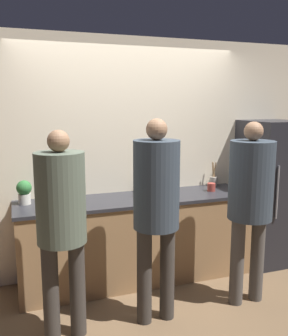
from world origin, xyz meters
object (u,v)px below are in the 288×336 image
person_right (251,194)px  utensil_crock (213,180)px  refrigerator (270,192)px  fruit_bowl (150,188)px  person_left (61,215)px  person_center (156,201)px  potted_plant (24,191)px  bottle_red (236,184)px  cup_blue (139,193)px  cup_red (211,187)px

person_right → utensil_crock: bearing=78.9°
refrigerator → fruit_bowl: bearing=171.5°
person_left → person_right: person_right is taller
person_center → potted_plant: 1.38m
refrigerator → potted_plant: 2.81m
person_center → utensil_crock: size_ratio=6.10×
person_center → person_left: bearing=178.7°
bottle_red → cup_blue: size_ratio=1.94×
person_left → cup_blue: 1.23m
person_right → potted_plant: person_right is taller
potted_plant → bottle_red: bearing=-3.9°
person_center → cup_red: size_ratio=19.55×
fruit_bowl → cup_red: size_ratio=3.49×
person_center → bottle_red: person_center is taller
person_left → cup_blue: (0.92, 0.81, -0.08)m
person_left → bottle_red: bearing=19.8°
person_right → fruit_bowl: (-0.62, 0.99, -0.12)m
utensil_crock → cup_blue: size_ratio=3.28×
fruit_bowl → potted_plant: potted_plant is taller
utensil_crock → potted_plant: (-2.17, -0.10, 0.06)m
utensil_crock → potted_plant: utensil_crock is taller
fruit_bowl → refrigerator: bearing=-8.5°
bottle_red → cup_blue: (-1.15, 0.07, -0.03)m
refrigerator → utensil_crock: size_ratio=5.82×
person_left → utensil_crock: size_ratio=5.84×
utensil_crock → fruit_bowl: bearing=-177.8°
refrigerator → cup_blue: size_ratio=19.11×
fruit_bowl → bottle_red: size_ratio=1.84×
bottle_red → potted_plant: potted_plant is taller
utensil_crock → cup_blue: 1.03m
person_left → bottle_red: person_left is taller
person_left → potted_plant: bearing=105.2°
fruit_bowl → cup_red: (0.67, -0.19, 0.01)m
person_right → person_center: bearing=-179.9°
refrigerator → fruit_bowl: size_ratio=5.36×
refrigerator → person_left: (-2.55, -0.76, 0.19)m
person_right → refrigerator: bearing=42.9°
refrigerator → bottle_red: refrigerator is taller
fruit_bowl → bottle_red: (0.97, -0.23, 0.03)m
refrigerator → person_left: bearing=-163.5°
fruit_bowl → cup_red: fruit_bowl is taller
person_center → fruit_bowl: (0.31, 0.99, -0.13)m
person_center → potted_plant: bearing=138.2°
person_left → potted_plant: 0.94m
person_right → bottle_red: (0.34, 0.76, -0.09)m
person_center → utensil_crock: 1.53m
person_center → cup_red: 1.27m
cup_blue → person_right: bearing=-45.8°
person_left → potted_plant: (-0.25, 0.90, 0.01)m
refrigerator → utensil_crock: (-0.63, 0.25, 0.13)m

